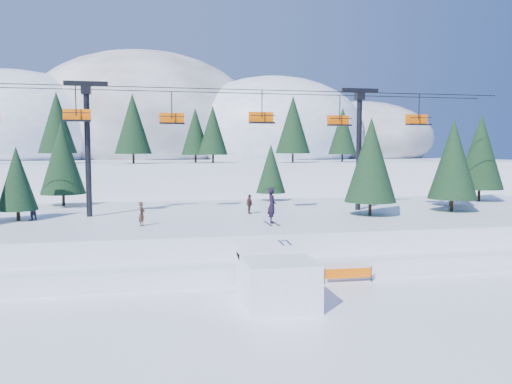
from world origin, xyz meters
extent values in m
plane|color=white|center=(0.00, 0.00, 0.00)|extent=(160.00, 160.00, 0.00)
cube|color=white|center=(0.00, 18.00, 1.25)|extent=(70.00, 22.00, 2.50)
cube|color=white|center=(0.00, 8.00, 0.55)|extent=(70.00, 6.00, 1.10)
cube|color=white|center=(0.00, 68.00, 3.00)|extent=(110.00, 60.00, 6.00)
ellipsoid|color=white|center=(-28.00, 72.00, 11.45)|extent=(36.00, 32.40, 19.80)
ellipsoid|color=#605B59|center=(-6.00, 78.00, 13.26)|extent=(44.00, 39.60, 26.40)
ellipsoid|color=white|center=(18.00, 70.00, 11.42)|extent=(34.00, 30.60, 19.72)
ellipsoid|color=#605B59|center=(38.00, 76.00, 10.12)|extent=(30.00, 27.00, 15.00)
cylinder|color=black|center=(-6.50, 39.81, 6.59)|extent=(0.26, 0.26, 1.17)
cone|color=#1B3C22|center=(-6.50, 39.81, 10.78)|extent=(4.36, 4.36, 7.22)
cylinder|color=black|center=(3.35, 42.12, 6.51)|extent=(0.26, 0.26, 1.03)
cone|color=#1B3C22|center=(3.35, 42.12, 10.18)|extent=(3.82, 3.82, 6.31)
cylinder|color=black|center=(13.49, 40.41, 6.60)|extent=(0.26, 0.26, 1.20)
cone|color=#1B3C22|center=(13.49, 40.41, 10.90)|extent=(4.47, 4.47, 7.39)
cylinder|color=black|center=(-15.65, 43.04, 6.61)|extent=(0.26, 0.26, 1.23)
cone|color=#1B3C22|center=(-15.65, 43.04, 11.00)|extent=(4.56, 4.56, 7.54)
cylinder|color=black|center=(21.46, 43.50, 6.52)|extent=(0.26, 0.26, 1.05)
cone|color=#1B3C22|center=(21.46, 43.50, 10.27)|extent=(3.90, 3.90, 6.45)
cylinder|color=black|center=(1.28, 44.12, 6.50)|extent=(0.26, 0.26, 1.00)
cone|color=#1B3C22|center=(1.28, 44.12, 10.06)|extent=(3.71, 3.71, 6.13)
cube|color=white|center=(1.81, 1.57, 1.15)|extent=(3.39, 4.19, 2.29)
cube|color=white|center=(1.81, 3.36, 2.34)|extent=(3.39, 1.47, 0.82)
imported|color=black|center=(1.91, 3.17, 4.72)|extent=(0.52, 0.72, 1.85)
cube|color=black|center=(1.71, 3.17, 3.78)|extent=(0.11, 1.65, 0.03)
cube|color=black|center=(2.11, 3.17, 3.78)|extent=(0.11, 1.65, 0.03)
cylinder|color=black|center=(-9.00, 18.00, 7.50)|extent=(0.44, 0.44, 10.00)
cube|color=black|center=(-9.00, 18.00, 12.60)|extent=(3.20, 0.35, 0.35)
cube|color=black|center=(-9.00, 18.00, 12.15)|extent=(0.70, 0.70, 0.70)
cylinder|color=black|center=(13.00, 18.00, 7.50)|extent=(0.44, 0.44, 10.00)
cube|color=black|center=(13.00, 18.00, 12.60)|extent=(3.20, 0.35, 0.35)
cube|color=black|center=(13.00, 18.00, 12.15)|extent=(0.70, 0.70, 0.70)
cylinder|color=black|center=(2.00, 16.80, 12.30)|extent=(46.00, 0.06, 0.06)
cylinder|color=black|center=(2.00, 19.20, 12.30)|extent=(46.00, 0.06, 0.06)
cylinder|color=black|center=(-9.59, 16.80, 11.20)|extent=(0.08, 0.08, 2.20)
cube|color=black|center=(-9.59, 16.80, 9.75)|extent=(2.00, 0.75, 0.12)
cube|color=#FF6305|center=(-9.59, 17.18, 10.20)|extent=(2.00, 0.10, 0.85)
cylinder|color=black|center=(-9.59, 16.45, 10.30)|extent=(2.00, 0.06, 0.06)
cylinder|color=black|center=(-2.59, 19.20, 11.20)|extent=(0.08, 0.08, 2.20)
cube|color=black|center=(-2.59, 19.20, 9.75)|extent=(2.00, 0.75, 0.12)
cube|color=#FF6305|center=(-2.59, 19.58, 10.20)|extent=(2.00, 0.10, 0.85)
cylinder|color=black|center=(-2.59, 18.85, 10.30)|extent=(2.00, 0.06, 0.06)
cylinder|color=black|center=(4.32, 16.80, 11.20)|extent=(0.08, 0.08, 2.20)
cube|color=black|center=(4.32, 16.80, 9.75)|extent=(2.00, 0.75, 0.12)
cube|color=#FF6305|center=(4.32, 17.18, 10.20)|extent=(2.00, 0.10, 0.85)
cylinder|color=black|center=(4.32, 16.45, 10.30)|extent=(2.00, 0.06, 0.06)
cylinder|color=black|center=(11.71, 19.20, 11.20)|extent=(0.08, 0.08, 2.20)
cube|color=black|center=(11.71, 19.20, 9.75)|extent=(2.00, 0.75, 0.12)
cube|color=#FF6305|center=(11.71, 19.58, 10.20)|extent=(2.00, 0.10, 0.85)
cylinder|color=black|center=(11.71, 18.85, 10.30)|extent=(2.00, 0.06, 0.06)
cylinder|color=black|center=(17.81, 16.80, 11.20)|extent=(0.08, 0.08, 2.20)
cube|color=black|center=(17.81, 16.80, 9.75)|extent=(2.00, 0.75, 0.12)
cube|color=#FF6305|center=(17.81, 17.18, 10.20)|extent=(2.00, 0.10, 0.85)
cylinder|color=black|center=(17.81, 16.45, 10.30)|extent=(2.00, 0.06, 0.06)
cylinder|color=black|center=(20.25, 15.42, 3.03)|extent=(0.26, 0.26, 1.07)
cone|color=#1B3C22|center=(20.25, 15.42, 6.85)|extent=(3.97, 3.97, 6.56)
cylinder|color=black|center=(22.59, 19.18, 3.01)|extent=(0.26, 0.26, 1.03)
cone|color=#1B3C22|center=(22.59, 19.18, 6.69)|extent=(3.82, 3.82, 6.33)
cylinder|color=black|center=(27.97, 22.64, 3.11)|extent=(0.26, 0.26, 1.22)
cone|color=#1B3C22|center=(27.97, 22.64, 7.45)|extent=(4.52, 4.52, 7.47)
cylinder|color=black|center=(16.95, 24.27, 2.87)|extent=(0.26, 0.26, 0.74)
cone|color=#1B3C22|center=(16.95, 24.27, 5.49)|extent=(2.73, 2.73, 4.52)
cylinder|color=black|center=(-12.33, 26.54, 3.04)|extent=(0.26, 0.26, 1.08)
cone|color=#1B3C22|center=(-12.33, 26.54, 6.90)|extent=(4.02, 4.02, 6.64)
cylinder|color=black|center=(7.46, 27.05, 2.90)|extent=(0.26, 0.26, 0.80)
cone|color=#1B3C22|center=(7.46, 27.05, 5.77)|extent=(2.98, 2.98, 4.93)
cylinder|color=black|center=(-13.82, 16.84, 2.88)|extent=(0.26, 0.26, 0.75)
cone|color=#1B3C22|center=(-13.82, 16.84, 5.57)|extent=(2.80, 2.80, 4.63)
cylinder|color=black|center=(12.45, 14.34, 3.04)|extent=(0.26, 0.26, 1.07)
cone|color=#1B3C22|center=(12.45, 14.34, 6.87)|extent=(3.98, 3.98, 6.59)
imported|color=#4E2E1F|center=(-4.93, 12.25, 3.32)|extent=(0.58, 0.70, 1.65)
imported|color=#2A2941|center=(-12.92, 16.71, 3.42)|extent=(1.04, 1.12, 1.84)
imported|color=#38201D|center=(3.39, 17.19, 3.29)|extent=(0.63, 0.99, 1.57)
imported|color=#1D342F|center=(17.57, 22.60, 3.43)|extent=(1.08, 1.02, 1.86)
cylinder|color=black|center=(5.36, 4.64, 0.45)|extent=(0.06, 0.06, 0.90)
cylinder|color=black|center=(8.16, 4.55, 0.45)|extent=(0.06, 0.06, 0.90)
cube|color=#FF6305|center=(6.76, 4.60, 0.55)|extent=(2.80, 0.13, 0.55)
cylinder|color=black|center=(9.77, 7.05, 0.45)|extent=(0.06, 0.06, 0.90)
cylinder|color=black|center=(12.49, 6.39, 0.45)|extent=(0.06, 0.06, 0.90)
cube|color=#FF6305|center=(11.13, 6.72, 0.55)|extent=(2.73, 0.70, 0.55)
camera|label=1|loc=(-4.02, -21.87, 7.57)|focal=35.00mm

